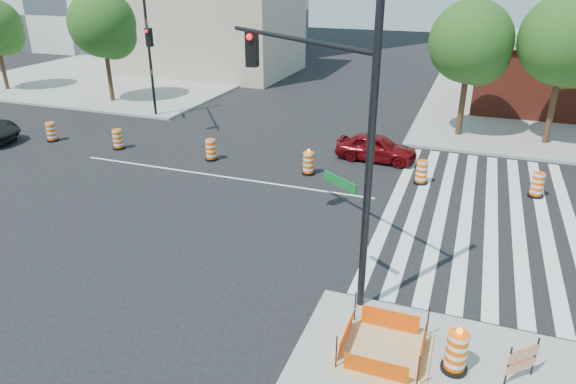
# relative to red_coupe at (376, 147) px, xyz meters

# --- Properties ---
(ground) EXTENTS (120.00, 120.00, 0.00)m
(ground) POSITION_rel_red_coupe_xyz_m (-6.12, -4.45, -0.65)
(ground) COLOR black
(ground) RESTS_ON ground
(sidewalk_nw) EXTENTS (22.00, 22.00, 0.15)m
(sidewalk_nw) POSITION_rel_red_coupe_xyz_m (-24.12, 13.55, -0.57)
(sidewalk_nw) COLOR gray
(sidewalk_nw) RESTS_ON ground
(crosswalk_east) EXTENTS (6.75, 13.50, 0.01)m
(crosswalk_east) POSITION_rel_red_coupe_xyz_m (4.83, -4.45, -0.64)
(crosswalk_east) COLOR silver
(crosswalk_east) RESTS_ON ground
(lane_centerline) EXTENTS (14.00, 0.12, 0.01)m
(lane_centerline) POSITION_rel_red_coupe_xyz_m (-6.12, -4.45, -0.64)
(lane_centerline) COLOR silver
(lane_centerline) RESTS_ON ground
(excavation_pit) EXTENTS (2.20, 2.20, 0.90)m
(excavation_pit) POSITION_rel_red_coupe_xyz_m (2.88, -13.45, -0.43)
(excavation_pit) COLOR tan
(excavation_pit) RESTS_ON ground
(beige_midrise) EXTENTS (14.00, 10.00, 10.00)m
(beige_midrise) POSITION_rel_red_coupe_xyz_m (-18.12, 17.55, 4.35)
(beige_midrise) COLOR tan
(beige_midrise) RESTS_ON ground
(red_coupe) EXTENTS (3.88, 1.72, 1.30)m
(red_coupe) POSITION_rel_red_coupe_xyz_m (0.00, 0.00, 0.00)
(red_coupe) COLOR #5F080B
(red_coupe) RESTS_ON ground
(signal_pole_se) EXTENTS (5.34, 3.88, 8.54)m
(signal_pole_se) POSITION_rel_red_coupe_xyz_m (0.49, -10.70, 4.58)
(signal_pole_se) COLOR black
(signal_pole_se) RESTS_ON ground
(signal_pole_nw) EXTENTS (3.30, 4.50, 7.22)m
(signal_pole_nw) POSITION_rel_red_coupe_xyz_m (-13.46, 1.80, 3.80)
(signal_pole_nw) COLOR black
(signal_pole_nw) RESTS_ON ground
(pit_drum) EXTENTS (0.59, 0.59, 1.17)m
(pit_drum) POSITION_rel_red_coupe_xyz_m (4.49, -13.46, -0.02)
(pit_drum) COLOR black
(pit_drum) RESTS_ON ground
(barricade) EXTENTS (0.66, 0.62, 1.01)m
(barricade) POSITION_rel_red_coupe_xyz_m (5.85, -13.27, 0.06)
(barricade) COLOR #FF5705
(barricade) RESTS_ON ground
(tree_north_b) EXTENTS (4.30, 4.30, 7.32)m
(tree_north_b) POSITION_rel_red_coupe_xyz_m (-19.18, 5.19, 4.26)
(tree_north_b) COLOR #382314
(tree_north_b) RESTS_ON ground
(tree_north_c) EXTENTS (4.20, 4.20, 7.14)m
(tree_north_c) POSITION_rel_red_coupe_xyz_m (3.52, 5.33, 4.14)
(tree_north_c) COLOR #382314
(tree_north_c) RESTS_ON ground
(tree_north_d) EXTENTS (4.46, 4.46, 7.58)m
(tree_north_d) POSITION_rel_red_coupe_xyz_m (7.86, 5.39, 4.44)
(tree_north_d) COLOR #382314
(tree_north_d) RESTS_ON ground
(median_drum_0) EXTENTS (0.60, 0.60, 1.02)m
(median_drum_0) POSITION_rel_red_coupe_xyz_m (-16.76, -3.04, -0.17)
(median_drum_0) COLOR black
(median_drum_0) RESTS_ON ground
(median_drum_1) EXTENTS (0.60, 0.60, 1.02)m
(median_drum_1) POSITION_rel_red_coupe_xyz_m (-12.65, -2.88, -0.17)
(median_drum_1) COLOR black
(median_drum_1) RESTS_ON ground
(median_drum_2) EXTENTS (0.60, 0.60, 1.02)m
(median_drum_2) POSITION_rel_red_coupe_xyz_m (-7.43, -2.70, -0.17)
(median_drum_2) COLOR black
(median_drum_2) RESTS_ON ground
(median_drum_3) EXTENTS (0.60, 0.60, 1.18)m
(median_drum_3) POSITION_rel_red_coupe_xyz_m (-2.47, -2.82, -0.16)
(median_drum_3) COLOR black
(median_drum_3) RESTS_ON ground
(median_drum_4) EXTENTS (0.60, 0.60, 1.02)m
(median_drum_4) POSITION_rel_red_coupe_xyz_m (2.39, -2.20, -0.17)
(median_drum_4) COLOR black
(median_drum_4) RESTS_ON ground
(median_drum_5) EXTENTS (0.60, 0.60, 1.02)m
(median_drum_5) POSITION_rel_red_coupe_xyz_m (6.92, -2.00, -0.17)
(median_drum_5) COLOR black
(median_drum_5) RESTS_ON ground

